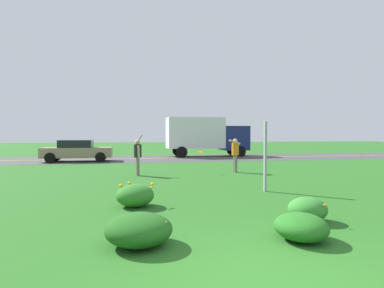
% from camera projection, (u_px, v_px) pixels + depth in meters
% --- Properties ---
extents(ground_plane, '(120.00, 120.00, 0.00)m').
position_uv_depth(ground_plane, '(169.00, 176.00, 13.84)').
color(ground_plane, '#26601E').
extents(highway_strip, '(120.00, 7.21, 0.01)m').
position_uv_depth(highway_strip, '(153.00, 159.00, 23.96)').
color(highway_strip, '#424244').
rests_on(highway_strip, ground).
extents(highway_center_stripe, '(120.00, 0.16, 0.00)m').
position_uv_depth(highway_center_stripe, '(153.00, 158.00, 23.96)').
color(highway_center_stripe, yellow).
rests_on(highway_center_stripe, ground).
extents(daylily_clump_mid_left, '(1.11, 1.11, 0.53)m').
position_uv_depth(daylily_clump_mid_left, '(139.00, 229.00, 5.22)').
color(daylily_clump_mid_left, '#1E5619').
rests_on(daylily_clump_mid_left, ground).
extents(daylily_clump_front_right, '(0.91, 0.98, 0.47)m').
position_uv_depth(daylily_clump_front_right, '(301.00, 227.00, 5.48)').
color(daylily_clump_front_right, '#23661E').
rests_on(daylily_clump_front_right, ground).
extents(daylily_clump_near_camera, '(0.82, 0.75, 0.51)m').
position_uv_depth(daylily_clump_near_camera, '(308.00, 209.00, 6.66)').
color(daylily_clump_near_camera, '#337F2D').
rests_on(daylily_clump_near_camera, ground).
extents(daylily_clump_mid_right, '(0.97, 0.94, 0.62)m').
position_uv_depth(daylily_clump_mid_right, '(135.00, 195.00, 8.02)').
color(daylily_clump_mid_right, '#2D7526').
rests_on(daylily_clump_mid_right, ground).
extents(sign_post_near_path, '(0.07, 0.10, 2.24)m').
position_uv_depth(sign_post_near_path, '(265.00, 157.00, 10.16)').
color(sign_post_near_path, '#93969B').
rests_on(sign_post_near_path, ground).
extents(person_thrower_dark_shirt, '(0.40, 0.50, 1.83)m').
position_uv_depth(person_thrower_dark_shirt, '(138.00, 154.00, 14.03)').
color(person_thrower_dark_shirt, '#232328').
rests_on(person_thrower_dark_shirt, ground).
extents(person_catcher_orange_shirt, '(0.56, 0.51, 1.63)m').
position_uv_depth(person_catcher_orange_shirt, '(235.00, 152.00, 15.24)').
color(person_catcher_orange_shirt, orange).
rests_on(person_catcher_orange_shirt, ground).
extents(frisbee_orange, '(0.24, 0.23, 0.13)m').
position_uv_depth(frisbee_orange, '(201.00, 152.00, 14.90)').
color(frisbee_orange, orange).
extents(car_tan_center_left, '(4.50, 2.00, 1.45)m').
position_uv_depth(car_tan_center_left, '(77.00, 151.00, 21.35)').
color(car_tan_center_left, '#937F60').
rests_on(car_tan_center_left, ground).
extents(box_truck_navy, '(6.70, 2.46, 3.20)m').
position_uv_depth(box_truck_navy, '(206.00, 135.00, 26.36)').
color(box_truck_navy, navy).
rests_on(box_truck_navy, ground).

